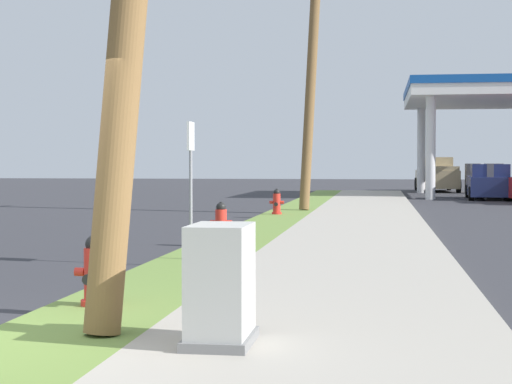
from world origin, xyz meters
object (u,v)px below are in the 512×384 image
fire_hydrant_second (221,224)px  fire_hydrant_nearest (94,274)px  car_navy_by_far_pump (489,183)px  truck_tan_at_forecourt (437,175)px  street_sign_post (191,161)px  utility_cabinet (220,289)px  fire_hydrant_third (277,203)px  utility_pole_midground (311,78)px

fire_hydrant_second → fire_hydrant_nearest: bearing=-89.5°
fire_hydrant_nearest → car_navy_by_far_pump: 31.22m
fire_hydrant_nearest → truck_tan_at_forecourt: (6.20, 40.82, 0.47)m
fire_hydrant_nearest → car_navy_by_far_pump: car_navy_by_far_pump is taller
fire_hydrant_second → truck_tan_at_forecourt: truck_tan_at_forecourt is taller
fire_hydrant_second → street_sign_post: size_ratio=0.35×
street_sign_post → car_navy_by_far_pump: bearing=73.3°
fire_hydrant_second → utility_cabinet: utility_cabinet is taller
utility_cabinet → car_navy_by_far_pump: (6.17, 31.87, 0.15)m
utility_cabinet → fire_hydrant_second: bearing=100.8°
fire_hydrant_nearest → truck_tan_at_forecourt: bearing=81.4°
fire_hydrant_nearest → truck_tan_at_forecourt: size_ratio=0.14×
fire_hydrant_third → car_navy_by_far_pump: car_navy_by_far_pump is taller
utility_cabinet → fire_hydrant_third: bearing=95.5°
fire_hydrant_nearest → car_navy_by_far_pump: (7.81, 30.23, 0.28)m
fire_hydrant_third → utility_pole_midground: 4.82m
fire_hydrant_third → car_navy_by_far_pump: 16.37m
fire_hydrant_third → truck_tan_at_forecourt: 25.72m
fire_hydrant_third → utility_pole_midground: (0.78, 2.70, 3.91)m
utility_cabinet → car_navy_by_far_pump: bearing=79.0°
fire_hydrant_second → fire_hydrant_third: bearing=89.7°
fire_hydrant_nearest → fire_hydrant_second: bearing=90.5°
utility_pole_midground → utility_cabinet: 20.57m
utility_pole_midground → car_navy_by_far_pump: size_ratio=1.81×
utility_pole_midground → utility_cabinet: bearing=-87.5°
fire_hydrant_nearest → utility_cabinet: bearing=-44.8°
fire_hydrant_second → car_navy_by_far_pump: 24.16m
fire_hydrant_nearest → fire_hydrant_second: same height
utility_pole_midground → truck_tan_at_forecourt: size_ratio=1.52×
car_navy_by_far_pump → truck_tan_at_forecourt: 10.71m
utility_pole_midground → utility_cabinet: utility_pole_midground is taller
utility_pole_midground → fire_hydrant_nearest: bearing=-92.3°
fire_hydrant_nearest → fire_hydrant_third: bearing=90.1°
fire_hydrant_nearest → utility_pole_midground: (0.75, 18.57, 3.91)m
fire_hydrant_third → truck_tan_at_forecourt: (6.23, 24.95, 0.47)m
car_navy_by_far_pump → utility_pole_midground: bearing=-121.2°
street_sign_post → truck_tan_at_forecourt: (6.15, 36.53, -0.72)m
car_navy_by_far_pump → truck_tan_at_forecourt: truck_tan_at_forecourt is taller
fire_hydrant_second → street_sign_post: 3.33m
fire_hydrant_nearest → utility_pole_midground: utility_pole_midground is taller
utility_cabinet → truck_tan_at_forecourt: bearing=83.9°
fire_hydrant_third → car_navy_by_far_pump: size_ratio=0.16×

